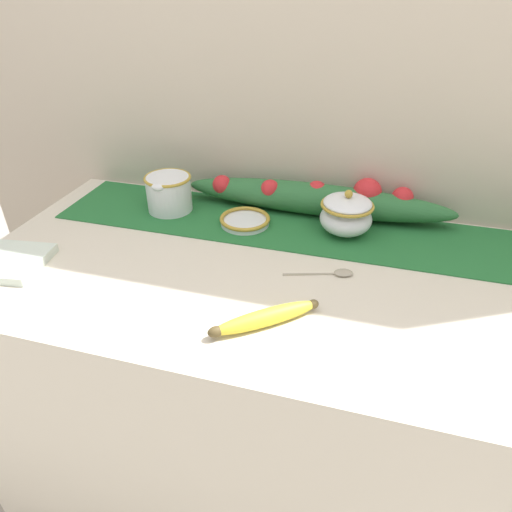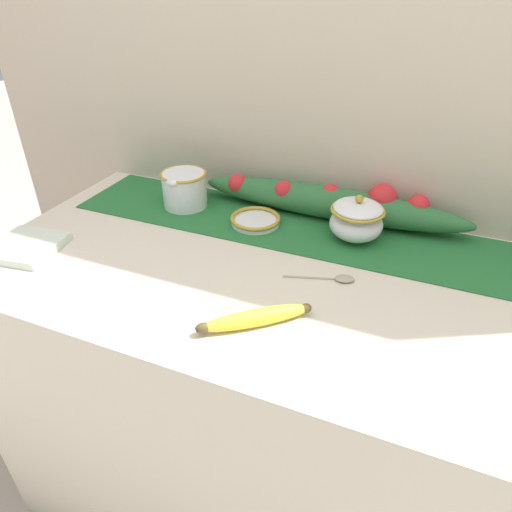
% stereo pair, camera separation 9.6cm
% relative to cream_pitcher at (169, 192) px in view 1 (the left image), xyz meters
% --- Properties ---
extents(ground_plane, '(12.00, 12.00, 0.00)m').
position_rel_cream_pitcher_xyz_m(ground_plane, '(0.39, -0.21, -0.92)').
color(ground_plane, '#B2A899').
extents(countertop, '(1.45, 0.68, 0.87)m').
position_rel_cream_pitcher_xyz_m(countertop, '(0.39, -0.21, -0.49)').
color(countertop, beige).
rests_on(countertop, ground_plane).
extents(back_wall, '(2.25, 0.04, 2.40)m').
position_rel_cream_pitcher_xyz_m(back_wall, '(0.39, 0.16, 0.28)').
color(back_wall, beige).
rests_on(back_wall, ground_plane).
extents(table_runner, '(1.33, 0.25, 0.00)m').
position_rel_cream_pitcher_xyz_m(table_runner, '(0.39, -0.00, -0.05)').
color(table_runner, '#236B33').
rests_on(table_runner, countertop).
extents(cream_pitcher, '(0.13, 0.14, 0.10)m').
position_rel_cream_pitcher_xyz_m(cream_pitcher, '(0.00, 0.00, 0.00)').
color(cream_pitcher, white).
rests_on(cream_pitcher, countertop).
extents(sugar_bowl, '(0.13, 0.13, 0.12)m').
position_rel_cream_pitcher_xyz_m(sugar_bowl, '(0.47, -0.00, -0.00)').
color(sugar_bowl, white).
rests_on(sugar_bowl, countertop).
extents(small_dish, '(0.13, 0.13, 0.02)m').
position_rel_cream_pitcher_xyz_m(small_dish, '(0.22, -0.03, -0.04)').
color(small_dish, white).
rests_on(small_dish, countertop).
extents(banana, '(0.19, 0.16, 0.03)m').
position_rel_cream_pitcher_xyz_m(banana, '(0.37, -0.39, -0.04)').
color(banana, yellow).
rests_on(banana, countertop).
extents(spoon, '(0.15, 0.06, 0.01)m').
position_rel_cream_pitcher_xyz_m(spoon, '(0.49, -0.19, -0.05)').
color(spoon, '#A89E89').
rests_on(spoon, countertop).
extents(napkin_stack, '(0.17, 0.17, 0.02)m').
position_rel_cream_pitcher_xyz_m(napkin_stack, '(-0.23, -0.35, -0.05)').
color(napkin_stack, silver).
rests_on(napkin_stack, countertop).
extents(poinsettia_garland, '(0.72, 0.10, 0.11)m').
position_rel_cream_pitcher_xyz_m(poinsettia_garland, '(0.39, 0.09, -0.01)').
color(poinsettia_garland, '#2D6B38').
rests_on(poinsettia_garland, countertop).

